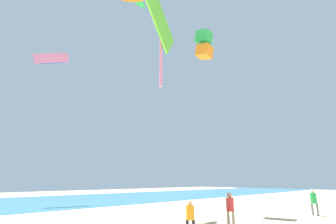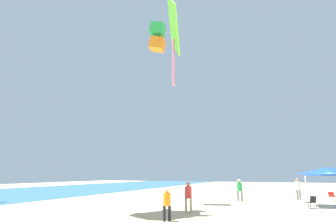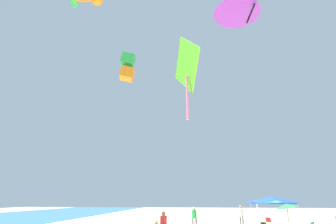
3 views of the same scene
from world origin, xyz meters
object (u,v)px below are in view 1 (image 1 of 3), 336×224
at_px(person_by_tent, 190,215).
at_px(kite_box_green, 204,45).
at_px(kite_diamond_lime, 161,26).
at_px(kite_parafoil_pink, 51,59).
at_px(person_kite_handler, 230,207).
at_px(person_beachcomber, 314,200).

distance_m(person_by_tent, kite_box_green, 15.47).
relative_size(kite_diamond_lime, kite_parafoil_pink, 0.98).
relative_size(person_kite_handler, kite_diamond_lime, 0.44).
xyz_separation_m(person_kite_handler, kite_diamond_lime, (-7.06, -1.93, 7.17)).
distance_m(person_beachcomber, kite_box_green, 15.06).
bearing_deg(person_by_tent, person_kite_handler, 42.88).
bearing_deg(person_kite_handler, kite_parafoil_pink, -170.86).
bearing_deg(kite_box_green, person_by_tent, -161.21).
relative_size(person_kite_handler, kite_box_green, 0.68).
xyz_separation_m(person_by_tent, kite_box_green, (6.96, 3.98, 13.23)).
relative_size(person_by_tent, kite_parafoil_pink, 0.39).
bearing_deg(kite_diamond_lime, kite_box_green, 13.76).
bearing_deg(kite_box_green, kite_diamond_lime, -162.01).
bearing_deg(person_kite_handler, kite_diamond_lime, -75.20).
xyz_separation_m(person_by_tent, kite_parafoil_pink, (-0.19, 21.63, 15.80)).
bearing_deg(kite_parafoil_pink, person_by_tent, 98.32).
bearing_deg(kite_parafoil_pink, kite_box_green, 119.87).
height_order(person_kite_handler, person_beachcomber, person_beachcomber).
relative_size(kite_box_green, kite_diamond_lime, 0.65).
xyz_separation_m(person_beachcomber, kite_box_green, (-4.77, 5.69, 13.10)).
xyz_separation_m(person_kite_handler, kite_box_green, (3.49, 3.90, 13.12)).
distance_m(kite_box_green, kite_parafoil_pink, 19.22).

